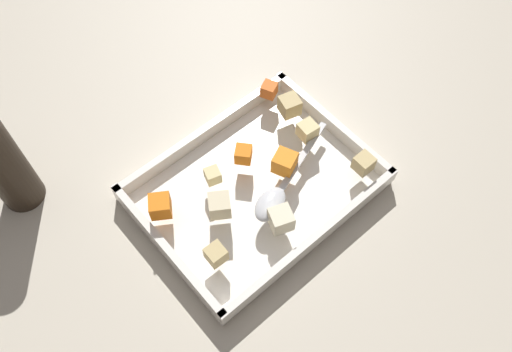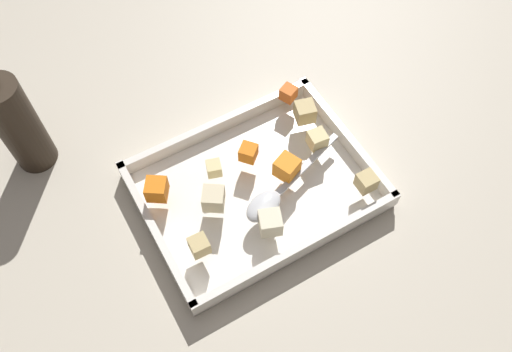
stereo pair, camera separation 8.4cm
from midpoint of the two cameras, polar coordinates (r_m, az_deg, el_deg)
ground_plane at (r=0.89m, az=3.58°, el=-1.37°), size 4.00×4.00×0.00m
baking_dish at (r=0.88m, az=2.74°, el=-1.61°), size 0.36×0.28×0.04m
carrot_chunk_heap_side at (r=0.94m, az=6.05°, el=8.57°), size 0.03×0.03×0.02m
carrot_chunk_near_right at (r=0.83m, az=-7.72°, el=-1.65°), size 0.04×0.04×0.03m
carrot_chunk_mid_left at (r=0.84m, az=6.14°, el=0.69°), size 0.04×0.04×0.03m
carrot_chunk_corner_nw at (r=0.86m, az=1.97°, el=2.28°), size 0.04×0.04×0.03m
potato_chunk_near_left at (r=0.88m, az=9.25°, el=3.65°), size 0.03×0.03×0.03m
potato_chunk_under_handle at (r=0.84m, az=-1.69°, el=0.59°), size 0.03×0.03×0.02m
potato_chunk_corner_sw at (r=0.91m, az=7.88°, el=6.58°), size 0.04×0.04×0.03m
potato_chunk_corner_ne at (r=0.80m, az=4.56°, el=-5.24°), size 0.04×0.04×0.03m
potato_chunk_front_center at (r=0.81m, az=-1.62°, el=-2.67°), size 0.05×0.05×0.03m
potato_chunk_back_center at (r=0.86m, az=14.44°, el=-0.82°), size 0.03×0.03×0.03m
potato_chunk_heap_top at (r=0.78m, az=-3.01°, el=-7.67°), size 0.03×0.03×0.03m
serving_spoon at (r=0.82m, az=4.36°, el=-2.86°), size 0.21×0.09×0.02m
pepper_mill at (r=0.91m, az=-21.64°, el=4.88°), size 0.07×0.07×0.21m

